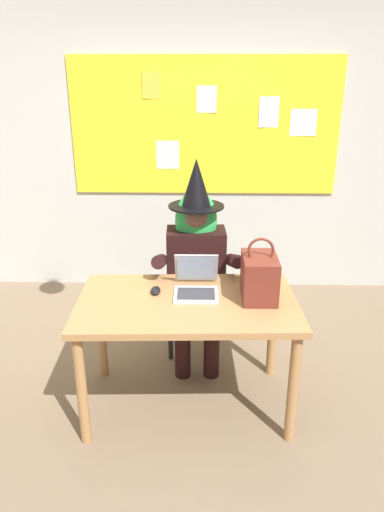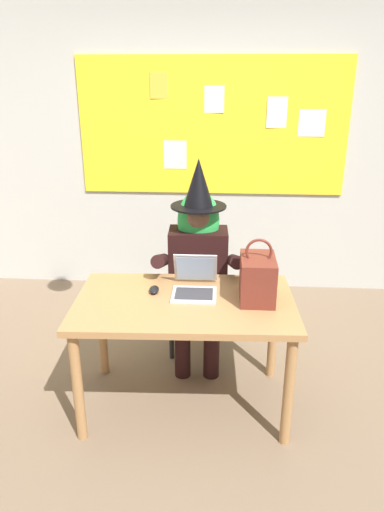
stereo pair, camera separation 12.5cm
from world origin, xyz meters
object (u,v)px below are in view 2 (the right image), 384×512
at_px(computer_mouse, 154,290).
at_px(laptop, 195,284).
at_px(chair_at_desk, 199,286).
at_px(person_costumed, 198,255).
at_px(handbag, 257,278).
at_px(desk_main, 185,314).

bearing_deg(computer_mouse, laptop, 2.35).
distance_m(chair_at_desk, laptop, 0.69).
distance_m(chair_at_desk, computer_mouse, 0.75).
distance_m(chair_at_desk, person_costumed, 0.32).
distance_m(person_costumed, handbag, 0.70).
bearing_deg(laptop, person_costumed, 90.41).
relative_size(computer_mouse, handbag, 0.28).
bearing_deg(desk_main, laptop, 67.03).
xyz_separation_m(person_costumed, computer_mouse, (-0.24, -0.53, -0.03)).
bearing_deg(handbag, chair_at_desk, 118.31).
height_order(person_costumed, computer_mouse, person_costumed).
bearing_deg(chair_at_desk, handbag, 33.61).
relative_size(person_costumed, handbag, 3.87).
relative_size(chair_at_desk, person_costumed, 0.61).
height_order(chair_at_desk, person_costumed, person_costumed).
xyz_separation_m(chair_at_desk, handbag, (0.37, -0.70, 0.38)).
height_order(desk_main, handbag, handbag).
xyz_separation_m(laptop, handbag, (0.37, -0.07, 0.08)).
bearing_deg(person_costumed, laptop, -1.53).
height_order(chair_at_desk, laptop, laptop).
xyz_separation_m(chair_at_desk, computer_mouse, (-0.25, -0.65, 0.27)).
xyz_separation_m(desk_main, chair_at_desk, (0.05, 0.75, -0.15)).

